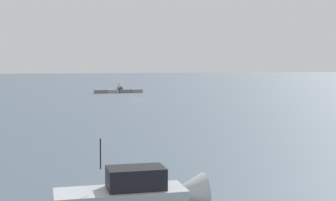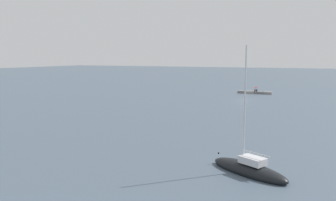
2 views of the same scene
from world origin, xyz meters
name	(u,v)px [view 2 (image 2 of 2)]	position (x,y,z in m)	size (l,w,h in m)	color
ground_plane	(243,100)	(0.00, 0.00, 0.00)	(500.00, 500.00, 0.00)	#475666
seawall_pier	(255,92)	(0.00, -16.66, 0.35)	(9.76, 1.80, 0.71)	gray
person_seated_blue_left	(257,91)	(-0.56, -16.44, 0.96)	(0.45, 0.64, 0.73)	#1E2333
person_seated_grey_right	(255,90)	(0.00, -16.52, 0.96)	(0.45, 0.64, 0.73)	#1E2333
umbrella_open_red	(256,87)	(-0.27, -16.71, 1.82)	(1.27, 1.27, 1.28)	black
sailboat_black_far	(249,169)	(-11.69, 53.24, 0.42)	(8.47, 5.96, 12.26)	black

